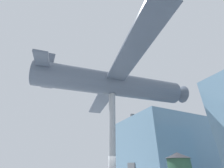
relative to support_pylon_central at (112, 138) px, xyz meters
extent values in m
cube|color=#60849E|center=(-9.05, 14.74, 0.61)|extent=(11.44, 14.97, 8.73)
cube|color=#51565B|center=(-9.05, 14.74, 5.27)|extent=(0.36, 14.22, 0.60)
cylinder|color=#999EA3|center=(0.00, 0.00, 0.00)|extent=(0.57, 0.57, 7.52)
cylinder|color=#4C5666|center=(0.00, 0.00, 4.82)|extent=(4.10, 13.67, 2.13)
cube|color=#4C5666|center=(0.00, 0.00, 4.82)|extent=(17.32, 4.17, 0.18)
cube|color=#4C5666|center=(-0.88, -5.88, 4.98)|extent=(5.61, 1.80, 0.18)
cube|color=#4C5666|center=(-0.88, -5.88, 6.04)|extent=(0.34, 1.11, 2.01)
cone|color=#4C5666|center=(1.08, 7.23, 4.82)|extent=(1.95, 1.36, 1.81)
sphere|color=black|center=(1.19, 7.96, 4.82)|extent=(0.44, 0.44, 0.44)
cone|color=#2D2D33|center=(5.40, 0.80, -1.46)|extent=(1.17, 1.17, 0.26)
camera|label=1|loc=(11.03, -5.21, -1.91)|focal=24.00mm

